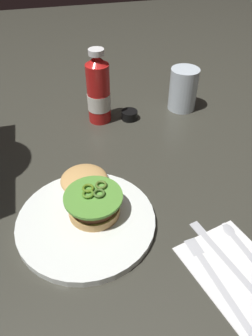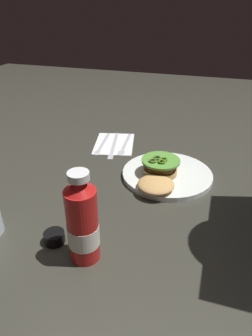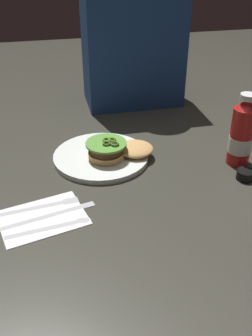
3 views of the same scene
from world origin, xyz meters
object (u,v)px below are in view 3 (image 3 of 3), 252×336
(ketchup_bottle, at_px, (242,134))
(fork_utensil, at_px, (45,205))
(napkin, at_px, (42,217))
(spoon_utensil, at_px, (61,224))
(condiment_cup, at_px, (245,175))
(butter_knife, at_px, (54,213))
(dinner_plate, at_px, (101,157))
(burger_sandwich, at_px, (117,149))
(diner_person, at_px, (133,29))

(ketchup_bottle, bearing_deg, fork_utensil, -170.58)
(napkin, height_order, spoon_utensil, spoon_utensil)
(ketchup_bottle, relative_size, spoon_utensil, 1.06)
(condiment_cup, bearing_deg, butter_knife, -175.07)
(napkin, bearing_deg, dinner_plate, 53.19)
(burger_sandwich, distance_m, diner_person, 0.49)
(spoon_utensil, bearing_deg, butter_knife, 105.65)
(dinner_plate, xyz_separation_m, ketchup_bottle, (0.37, -0.10, 0.08))
(napkin, height_order, butter_knife, butter_knife)
(fork_utensil, bearing_deg, condiment_cup, 0.71)
(dinner_plate, bearing_deg, butter_knife, -123.00)
(napkin, relative_size, diner_person, 0.32)
(condiment_cup, distance_m, spoon_utensil, 0.49)
(butter_knife, distance_m, fork_utensil, 0.04)
(burger_sandwich, height_order, napkin, burger_sandwich)
(napkin, xyz_separation_m, fork_utensil, (0.01, 0.04, 0.00))
(dinner_plate, height_order, fork_utensil, dinner_plate)
(dinner_plate, height_order, ketchup_bottle, ketchup_bottle)
(ketchup_bottle, bearing_deg, condiment_cup, -102.18)
(napkin, distance_m, fork_utensil, 0.04)
(ketchup_bottle, distance_m, diner_person, 0.56)
(butter_knife, bearing_deg, dinner_plate, 57.00)
(butter_knife, bearing_deg, condiment_cup, 4.93)
(butter_knife, bearing_deg, diner_person, 62.04)
(napkin, height_order, diner_person, diner_person)
(butter_knife, bearing_deg, ketchup_bottle, 13.64)
(butter_knife, bearing_deg, spoon_utensil, -74.35)
(napkin, relative_size, fork_utensil, 0.99)
(diner_person, bearing_deg, spoon_utensil, -115.58)
(spoon_utensil, relative_size, butter_knife, 0.85)
(burger_sandwich, relative_size, butter_knife, 0.84)
(napkin, relative_size, spoon_utensil, 1.00)
(spoon_utensil, distance_m, fork_utensil, 0.08)
(condiment_cup, distance_m, butter_knife, 0.50)
(diner_person, bearing_deg, dinner_plate, -114.89)
(ketchup_bottle, relative_size, butter_knife, 0.90)
(dinner_plate, bearing_deg, ketchup_bottle, -15.25)
(diner_person, bearing_deg, burger_sandwich, -108.94)
(dinner_plate, distance_m, condiment_cup, 0.39)
(burger_sandwich, height_order, ketchup_bottle, ketchup_bottle)
(burger_sandwich, xyz_separation_m, spoon_utensil, (-0.18, -0.25, -0.03))
(condiment_cup, distance_m, napkin, 0.52)
(dinner_plate, distance_m, fork_utensil, 0.25)
(condiment_cup, height_order, napkin, condiment_cup)
(dinner_plate, bearing_deg, diner_person, 65.11)
(spoon_utensil, xyz_separation_m, fork_utensil, (-0.03, 0.08, 0.00))
(butter_knife, bearing_deg, napkin, -166.90)
(condiment_cup, relative_size, diner_person, 0.08)
(burger_sandwich, bearing_deg, diner_person, 71.06)
(spoon_utensil, height_order, diner_person, diner_person)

